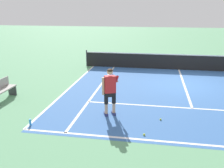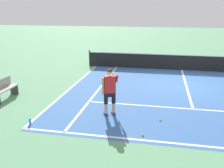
{
  "view_description": "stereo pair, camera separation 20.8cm",
  "coord_description": "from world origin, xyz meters",
  "px_view_note": "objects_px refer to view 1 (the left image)",
  "views": [
    {
      "loc": [
        -1.51,
        -12.49,
        3.68
      ],
      "look_at": [
        -3.0,
        -3.99,
        1.05
      ],
      "focal_mm": 39.99,
      "sensor_mm": 36.0,
      "label": 1
    },
    {
      "loc": [
        -1.3,
        -12.45,
        3.68
      ],
      "look_at": [
        -3.0,
        -3.99,
        1.05
      ],
      "focal_mm": 39.99,
      "sensor_mm": 36.0,
      "label": 2
    }
  ],
  "objects_px": {
    "tennis_player": "(110,89)",
    "tennis_ball_near_feet": "(161,119)",
    "tennis_ball_by_baseline": "(144,135)",
    "courtside_bench": "(2,90)",
    "water_bottle": "(30,122)"
  },
  "relations": [
    {
      "from": "tennis_ball_near_feet",
      "to": "tennis_ball_by_baseline",
      "type": "bearing_deg",
      "value": -112.98
    },
    {
      "from": "tennis_ball_by_baseline",
      "to": "courtside_bench",
      "type": "bearing_deg",
      "value": 161.02
    },
    {
      "from": "water_bottle",
      "to": "tennis_ball_near_feet",
      "type": "bearing_deg",
      "value": 15.07
    },
    {
      "from": "tennis_player",
      "to": "tennis_ball_by_baseline",
      "type": "distance_m",
      "value": 2.08
    },
    {
      "from": "tennis_ball_near_feet",
      "to": "courtside_bench",
      "type": "relative_size",
      "value": 0.05
    },
    {
      "from": "tennis_player",
      "to": "tennis_ball_by_baseline",
      "type": "bearing_deg",
      "value": -45.87
    },
    {
      "from": "tennis_ball_by_baseline",
      "to": "water_bottle",
      "type": "height_order",
      "value": "water_bottle"
    },
    {
      "from": "tennis_ball_by_baseline",
      "to": "courtside_bench",
      "type": "xyz_separation_m",
      "value": [
        -5.97,
        2.05,
        0.42
      ]
    },
    {
      "from": "courtside_bench",
      "to": "tennis_ball_near_feet",
      "type": "bearing_deg",
      "value": -7.73
    },
    {
      "from": "tennis_ball_near_feet",
      "to": "tennis_ball_by_baseline",
      "type": "relative_size",
      "value": 1.0
    },
    {
      "from": "tennis_player",
      "to": "tennis_ball_near_feet",
      "type": "xyz_separation_m",
      "value": [
        1.79,
        -0.15,
        -0.96
      ]
    },
    {
      "from": "courtside_bench",
      "to": "water_bottle",
      "type": "relative_size",
      "value": 6.23
    },
    {
      "from": "tennis_ball_by_baseline",
      "to": "water_bottle",
      "type": "xyz_separation_m",
      "value": [
        -3.71,
        0.04,
        0.08
      ]
    },
    {
      "from": "tennis_player",
      "to": "tennis_ball_near_feet",
      "type": "distance_m",
      "value": 2.03
    },
    {
      "from": "tennis_ball_by_baseline",
      "to": "tennis_ball_near_feet",
      "type": "bearing_deg",
      "value": 67.02
    }
  ]
}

